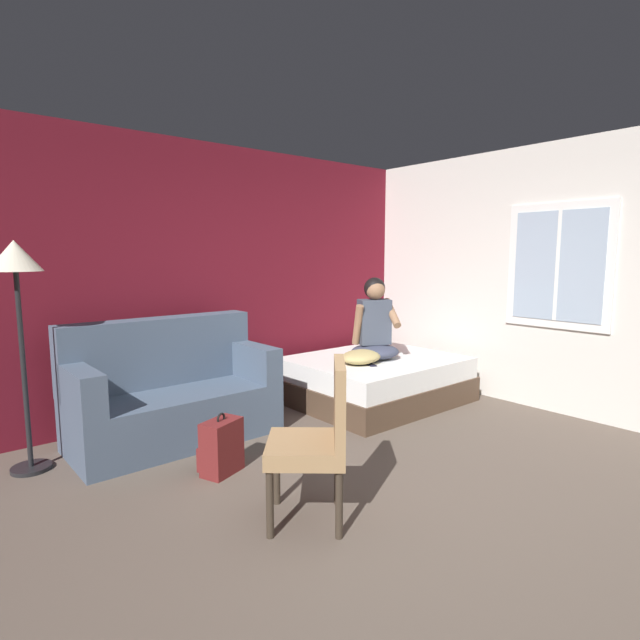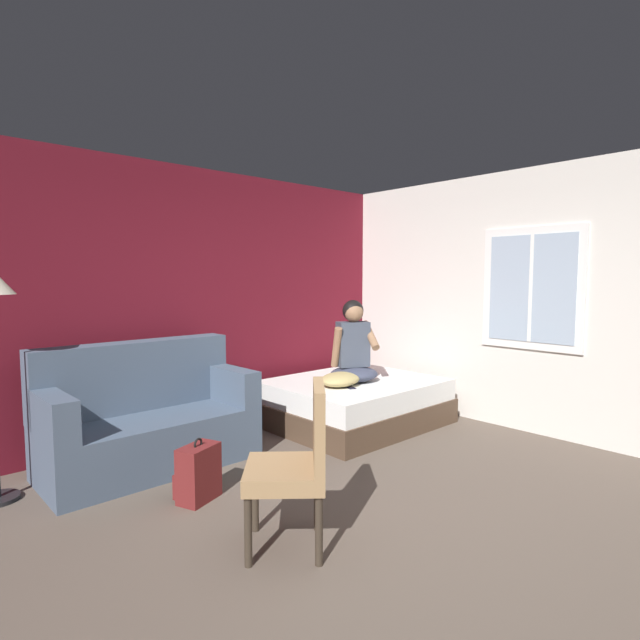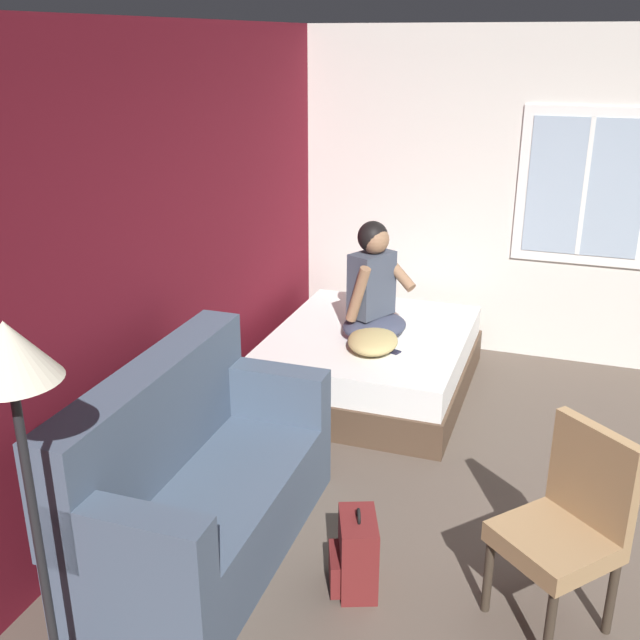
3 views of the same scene
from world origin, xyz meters
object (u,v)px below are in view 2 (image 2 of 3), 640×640
object	(u,v)px
side_chair	(297,460)
person_seated	(353,348)
backpack	(198,474)
couch	(147,420)
throw_pillow	(340,379)
cell_phone	(350,387)
bed	(354,402)

from	to	relation	value
side_chair	person_seated	distance (m)	2.53
person_seated	backpack	distance (m)	2.31
couch	throw_pillow	bearing A→B (deg)	-13.68
backpack	couch	bearing A→B (deg)	88.71
person_seated	cell_phone	size ratio (longest dim) A/B	6.08
bed	side_chair	xyz separation A→B (m)	(-2.07, -1.51, 0.30)
side_chair	cell_phone	distance (m)	2.18
bed	cell_phone	bearing A→B (deg)	-142.83
side_chair	backpack	xyz separation A→B (m)	(-0.12, 0.96, -0.34)
couch	backpack	bearing A→B (deg)	-91.29
bed	couch	world-z (taller)	couch
bed	throw_pillow	xyz separation A→B (m)	(-0.32, -0.10, 0.31)
bed	backpack	bearing A→B (deg)	-166.02
backpack	person_seated	bearing A→B (deg)	13.66
couch	throw_pillow	size ratio (longest dim) A/B	3.56
cell_phone	bed	bearing A→B (deg)	-123.13
side_chair	cell_phone	size ratio (longest dim) A/B	6.81
side_chair	bed	bearing A→B (deg)	36.07
person_seated	bed	bearing A→B (deg)	27.48
bed	backpack	xyz separation A→B (m)	(-2.20, -0.55, -0.04)
person_seated	side_chair	bearing A→B (deg)	-143.75
bed	person_seated	xyz separation A→B (m)	(-0.05, -0.02, 0.60)
person_seated	cell_phone	bearing A→B (deg)	-141.33
cell_phone	throw_pillow	bearing A→B (deg)	-63.91
couch	cell_phone	bearing A→B (deg)	-17.26
person_seated	throw_pillow	size ratio (longest dim) A/B	1.82
couch	throw_pillow	distance (m)	1.92
person_seated	backpack	bearing A→B (deg)	-166.34
couch	cell_phone	xyz separation A→B (m)	(1.87, -0.58, 0.09)
side_chair	cell_phone	world-z (taller)	side_chair
bed	cell_phone	world-z (taller)	cell_phone
person_seated	cell_phone	world-z (taller)	person_seated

